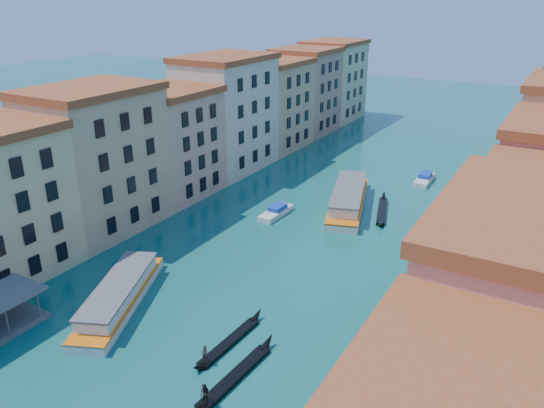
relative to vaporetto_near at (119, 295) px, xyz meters
The scene contains 11 objects.
left_bank_palazzos 43.68m from the vaporetto_near, 113.47° to the left, with size 12.80×128.40×21.00m.
quay 50.27m from the vaporetto_near, 52.02° to the left, with size 4.00×140.00×1.00m, color gray.
restaurant_awnings 31.27m from the vaporetto_near, ahead, with size 3.20×44.55×3.12m.
mooring_poles_right 28.25m from the vaporetto_near, ahead, with size 1.44×54.24×3.20m.
vaporetto_near is the anchor object (origin of this frame).
vaporetto_far 39.96m from the vaporetto_near, 74.79° to the left, with size 10.61×21.32×3.10m.
gondola_fore 14.18m from the vaporetto_near, ahead, with size 1.41×11.34×2.26m.
gondola_right 17.81m from the vaporetto_near, 12.83° to the right, with size 1.64×12.50×2.49m.
gondola_far 42.18m from the vaporetto_near, 67.82° to the left, with size 4.84×13.32×1.93m.
motorboat_mid 29.98m from the vaporetto_near, 85.33° to the left, with size 2.41×7.09×1.46m.
motorboat_far 58.85m from the vaporetto_near, 72.36° to the left, with size 2.68×7.55×1.54m.
Camera 1 is at (29.90, -8.96, 31.54)m, focal length 35.00 mm.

